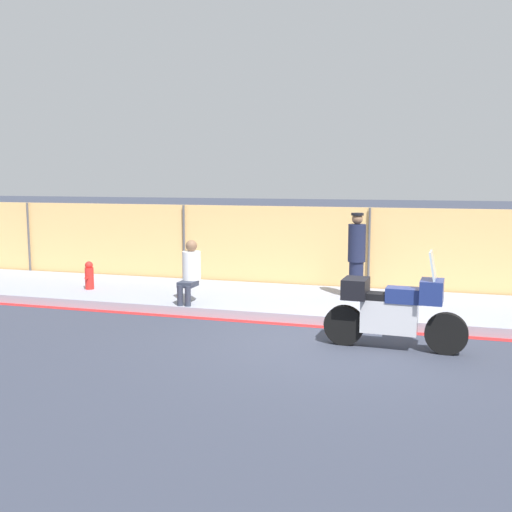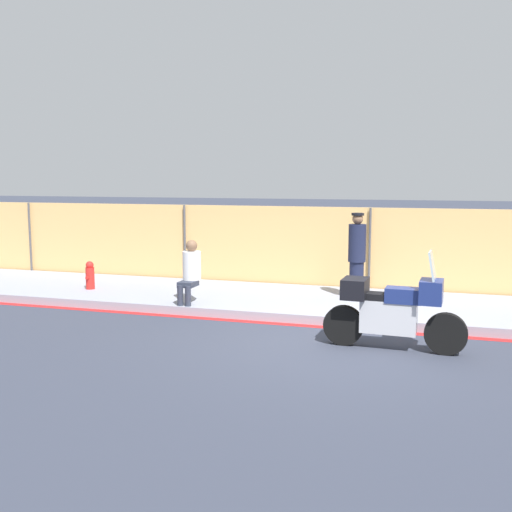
{
  "view_description": "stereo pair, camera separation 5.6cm",
  "coord_description": "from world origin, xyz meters",
  "views": [
    {
      "loc": [
        1.33,
        -8.96,
        2.55
      ],
      "look_at": [
        -1.73,
        1.26,
        1.14
      ],
      "focal_mm": 42.0,
      "sensor_mm": 36.0,
      "label": 1
    },
    {
      "loc": [
        1.38,
        -8.94,
        2.55
      ],
      "look_at": [
        -1.73,
        1.26,
        1.14
      ],
      "focal_mm": 42.0,
      "sensor_mm": 36.0,
      "label": 2
    }
  ],
  "objects": [
    {
      "name": "ground_plane",
      "position": [
        0.0,
        0.0,
        0.0
      ],
      "size": [
        120.0,
        120.0,
        0.0
      ],
      "primitive_type": "plane",
      "color": "#333847"
    },
    {
      "name": "storefront_fence",
      "position": [
        0.0,
        4.05,
        0.95
      ],
      "size": [
        30.37,
        0.17,
        1.9
      ],
      "color": "#E5B26B",
      "rests_on": "ground_plane"
    },
    {
      "name": "fire_hydrant",
      "position": [
        -5.72,
        2.12,
        0.46
      ],
      "size": [
        0.18,
        0.23,
        0.6
      ],
      "color": "red",
      "rests_on": "sidewalk"
    },
    {
      "name": "motorcycle",
      "position": [
        0.78,
        -0.06,
        0.61
      ],
      "size": [
        2.11,
        0.56,
        1.5
      ],
      "rotation": [
        0.0,
        0.0,
        -0.05
      ],
      "color": "black",
      "rests_on": "ground_plane"
    },
    {
      "name": "curb_paint_stripe",
      "position": [
        0.0,
        0.95,
        0.0
      ],
      "size": [
        31.97,
        0.18,
        0.01
      ],
      "color": "red",
      "rests_on": "ground_plane"
    },
    {
      "name": "sidewalk",
      "position": [
        0.0,
        2.5,
        0.08
      ],
      "size": [
        31.97,
        2.92,
        0.16
      ],
      "color": "#8E93A3",
      "rests_on": "ground_plane"
    },
    {
      "name": "officer_standing",
      "position": [
        -0.12,
        2.79,
        1.03
      ],
      "size": [
        0.34,
        0.34,
        1.69
      ],
      "color": "#191E38",
      "rests_on": "sidewalk"
    },
    {
      "name": "person_seated_on_curb",
      "position": [
        -3.1,
        1.47,
        0.82
      ],
      "size": [
        0.35,
        0.62,
        1.2
      ],
      "color": "#2D3342",
      "rests_on": "sidewalk"
    }
  ]
}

